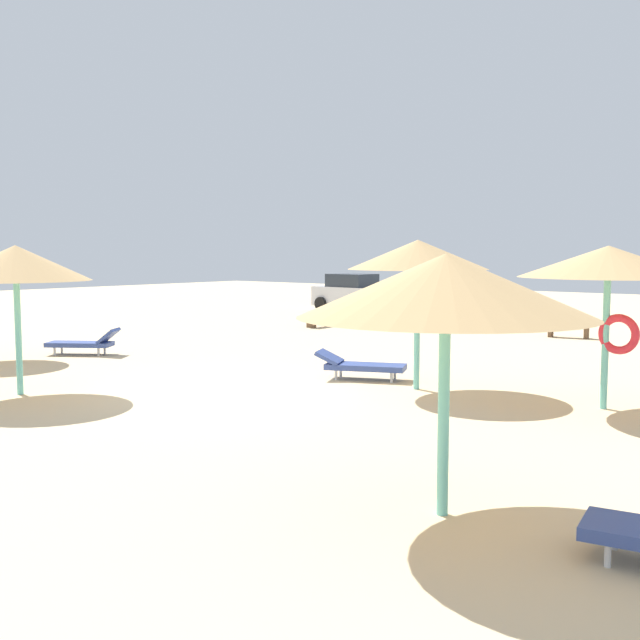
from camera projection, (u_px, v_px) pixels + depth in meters
name	position (u px, v px, depth m)	size (l,w,h in m)	color
ground_plane	(224.00, 392.00, 14.56)	(80.00, 80.00, 0.00)	beige
parasol_1	(418.00, 255.00, 14.61)	(2.77, 2.77, 2.97)	#6BC6BC
parasol_3	(16.00, 263.00, 14.08)	(2.79, 2.79, 2.86)	#6BC6BC
parasol_4	(446.00, 286.00, 7.54)	(3.05, 3.05, 2.72)	#6BC6BC
parasol_5	(608.00, 263.00, 12.75)	(3.05, 3.05, 2.84)	#6BC6BC
lounger_1	(359.00, 365.00, 15.95)	(2.01, 1.36, 0.61)	#33478C
lounger_2	(85.00, 343.00, 19.79)	(1.93, 1.58, 0.72)	#33478C
bench_0	(350.00, 312.00, 29.77)	(1.53, 0.52, 0.49)	brown
bench_1	(320.00, 317.00, 27.25)	(0.49, 1.52, 0.49)	brown
bench_2	(568.00, 327.00, 23.71)	(1.55, 0.68, 0.49)	brown
parked_car	(355.00, 293.00, 34.43)	(4.08, 2.15, 1.72)	silver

